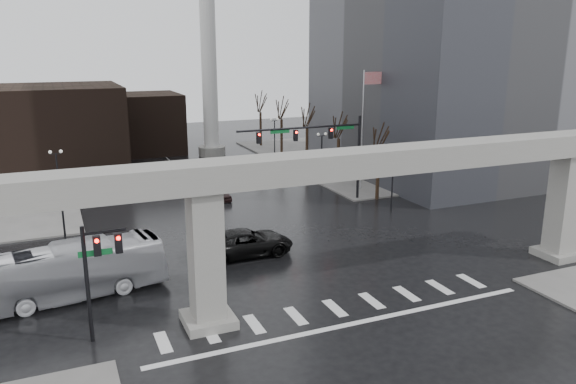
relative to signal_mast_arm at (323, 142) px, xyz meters
The scene contains 23 objects.
ground 21.64m from the signal_mast_arm, 115.57° to the right, with size 160.00×160.00×0.00m, color black.
sidewalk_ne 24.86m from the signal_mast_arm, 45.33° to the left, with size 28.00×36.00×0.15m, color slate.
elevated_guideway 20.35m from the signal_mast_arm, 112.35° to the right, with size 48.00×2.60×8.70m.
building_far_left 32.68m from the signal_mast_arm, 134.74° to the left, with size 16.00×14.00×10.00m, color black.
building_far_mid 35.02m from the signal_mast_arm, 108.32° to the left, with size 10.00×10.00×8.00m, color black.
smokestack 28.38m from the signal_mast_arm, 96.28° to the left, with size 3.60×3.60×30.00m.
signal_mast_arm is the anchor object (origin of this frame).
signal_left_pole 28.09m from the signal_mast_arm, 139.26° to the right, with size 2.30×0.30×6.00m.
flagpole_assembly 7.27m from the signal_mast_arm, 26.93° to the left, with size 2.06×0.12×12.00m.
lamp_right_0 6.99m from the signal_mast_arm, 46.80° to the right, with size 1.22×0.32×5.11m.
lamp_right_1 10.51m from the signal_mast_arm, 63.90° to the left, with size 1.22×0.32×5.11m.
lamp_right_2 23.75m from the signal_mast_arm, 79.01° to the left, with size 1.22×0.32×5.11m.
lamp_left_0 23.12m from the signal_mast_arm, 167.96° to the right, with size 1.22×0.32×5.11m.
lamp_left_1 24.42m from the signal_mast_arm, 157.75° to the left, with size 1.22×0.32×5.11m.
lamp_left_2 32.40m from the signal_mast_arm, 134.11° to the left, with size 1.22×0.32×5.11m.
tree_right_0 6.37m from the signal_mast_arm, ahead, with size 1.09×1.58×7.50m.
tree_right_1 9.57m from the signal_mast_arm, 52.50° to the left, with size 1.09×1.61×7.67m.
tree_right_2 16.45m from the signal_mast_arm, 70.00° to the left, with size 1.10×1.63×7.85m.
tree_right_3 24.04m from the signal_mast_arm, 76.58° to the left, with size 1.11×1.66×8.02m.
tree_right_4 31.83m from the signal_mast_arm, 79.94° to the left, with size 1.12×1.69×8.19m.
pickup_truck 15.60m from the signal_mast_arm, 137.40° to the right, with size 3.07×6.67×1.85m, color black.
city_bus 26.41m from the signal_mast_arm, 151.13° to the right, with size 2.72×11.64×3.24m, color silver.
far_car 11.09m from the signal_mast_arm, 149.72° to the left, with size 1.50×3.72×1.27m, color black.
Camera 1 is at (-13.69, -26.47, 14.23)m, focal length 35.00 mm.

